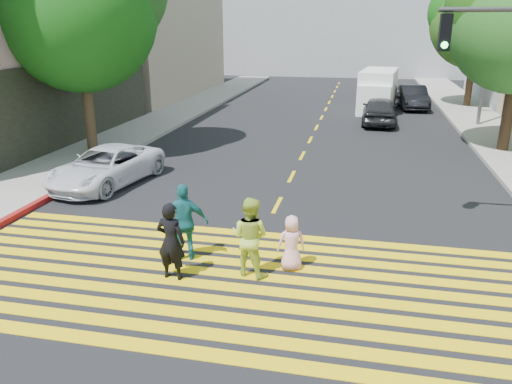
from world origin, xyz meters
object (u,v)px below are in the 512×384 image
(silver_car, at_px, (384,87))
(white_van, at_px, (377,92))
(white_sedan, at_px, (106,167))
(tree_left, at_px, (80,4))
(dark_car_near, at_px, (379,110))
(pedestrian_child, at_px, (291,243))
(tree_right_far, at_px, (480,16))
(dark_car_parked, at_px, (413,97))
(pedestrian_extra, at_px, (185,223))
(pedestrian_man, at_px, (171,241))
(pedestrian_woman, at_px, (250,237))

(silver_car, xyz_separation_m, white_van, (-0.68, -7.59, 0.54))
(white_sedan, bearing_deg, tree_left, 133.83)
(tree_left, bearing_deg, dark_car_near, 37.83)
(pedestrian_child, bearing_deg, silver_car, -113.16)
(tree_right_far, height_order, dark_car_parked, tree_right_far)
(tree_left, xyz_separation_m, pedestrian_extra, (7.04, -8.56, -4.93))
(dark_car_near, bearing_deg, pedestrian_man, 77.22)
(pedestrian_child, xyz_separation_m, dark_car_near, (2.18, 17.56, 0.12))
(pedestrian_man, height_order, silver_car, pedestrian_man)
(pedestrian_woman, xyz_separation_m, white_sedan, (-6.05, 5.15, -0.24))
(tree_right_far, xyz_separation_m, dark_car_parked, (-3.53, -1.07, -4.84))
(white_sedan, bearing_deg, pedestrian_man, -41.73)
(tree_left, relative_size, pedestrian_child, 6.98)
(pedestrian_child, height_order, dark_car_near, dark_car_near)
(tree_right_far, relative_size, white_van, 1.52)
(white_sedan, bearing_deg, tree_right_far, 62.97)
(pedestrian_woman, distance_m, pedestrian_extra, 1.63)
(white_sedan, distance_m, dark_car_parked, 21.74)
(pedestrian_woman, relative_size, silver_car, 0.40)
(dark_car_near, distance_m, dark_car_parked, 6.18)
(pedestrian_extra, bearing_deg, tree_left, -64.71)
(pedestrian_man, xyz_separation_m, pedestrian_woman, (1.55, 0.52, 0.02))
(pedestrian_man, xyz_separation_m, white_van, (4.49, 22.91, 0.32))
(white_sedan, distance_m, silver_car, 26.64)
(dark_car_near, bearing_deg, white_van, -88.12)
(tree_right_far, xyz_separation_m, dark_car_near, (-5.70, -6.86, -4.81))
(pedestrian_extra, distance_m, white_van, 22.46)
(tree_left, xyz_separation_m, pedestrian_woman, (8.62, -8.95, -4.96))
(pedestrian_woman, height_order, dark_car_parked, pedestrian_woman)
(tree_right_far, distance_m, silver_car, 8.75)
(tree_right_far, height_order, silver_car, tree_right_far)
(pedestrian_man, distance_m, dark_car_parked, 25.20)
(tree_right_far, distance_m, pedestrian_extra, 26.93)
(pedestrian_child, relative_size, dark_car_near, 0.28)
(pedestrian_extra, xyz_separation_m, silver_car, (5.20, 29.59, -0.27))
(tree_left, bearing_deg, pedestrian_woman, -46.10)
(tree_right_far, bearing_deg, pedestrian_woman, -109.32)
(pedestrian_extra, distance_m, dark_car_parked, 24.33)
(tree_left, relative_size, white_sedan, 1.93)
(white_sedan, bearing_deg, dark_car_parked, 68.73)
(pedestrian_extra, bearing_deg, pedestrian_woman, 151.93)
(pedestrian_man, relative_size, pedestrian_extra, 0.94)
(dark_car_near, distance_m, white_van, 4.43)
(silver_car, bearing_deg, tree_left, 68.24)
(dark_car_parked, bearing_deg, pedestrian_extra, -110.62)
(pedestrian_man, relative_size, silver_car, 0.39)
(pedestrian_man, bearing_deg, tree_right_far, -107.59)
(pedestrian_woman, bearing_deg, tree_right_far, -94.58)
(pedestrian_child, height_order, white_van, white_van)
(white_van, bearing_deg, pedestrian_extra, -95.21)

